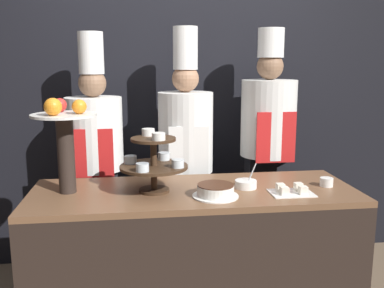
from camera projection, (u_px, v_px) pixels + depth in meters
The scene contains 11 objects.
wall_back at pixel (177, 87), 3.37m from camera, with size 10.00×0.06×2.80m.
buffet_counter at pixel (194, 259), 2.55m from camera, with size 1.88×0.68×0.87m.
tiered_stand at pixel (154, 161), 2.40m from camera, with size 0.38×0.38×0.35m.
fruit_pedestal at pixel (65, 134), 2.35m from camera, with size 0.36×0.36×0.54m.
cake_round at pixel (215, 191), 2.34m from camera, with size 0.25×0.25×0.07m.
cup_white at pixel (326, 182), 2.54m from camera, with size 0.08×0.08×0.05m.
cake_square_tray at pixel (291, 191), 2.40m from camera, with size 0.24×0.17×0.05m.
serving_bowl_near at pixel (246, 184), 2.50m from camera, with size 0.13×0.13×0.15m.
chef_left at pixel (95, 155), 3.01m from camera, with size 0.39×0.39×1.79m.
chef_center_left at pixel (186, 151), 3.08m from camera, with size 0.39×0.39×1.83m.
chef_center_right at pixel (268, 142), 3.15m from camera, with size 0.40×0.40×1.83m.
Camera 1 is at (-0.32, -2.02, 1.59)m, focal length 40.00 mm.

